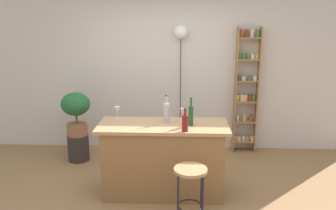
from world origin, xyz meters
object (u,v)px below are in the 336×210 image
(plant_stool, at_px, (78,147))
(pendant_globe_light, at_px, (181,34))
(potted_plant, at_px, (76,110))
(bar_stool, at_px, (190,182))
(wine_glass_left, at_px, (117,110))
(spice_shelf, at_px, (246,89))
(bottle_sauce_amber, at_px, (185,123))
(bottle_spirits_clear, at_px, (166,112))
(wine_glass_center, at_px, (183,112))
(bottle_olive_oil, at_px, (191,115))

(plant_stool, relative_size, pendant_globe_light, 0.20)
(potted_plant, xyz_separation_m, pendant_globe_light, (1.59, 0.56, 1.12))
(bar_stool, bearing_deg, wine_glass_left, 136.47)
(spice_shelf, distance_m, bottle_sauce_amber, 2.01)
(potted_plant, bearing_deg, bar_stool, -43.90)
(potted_plant, bearing_deg, bottle_sauce_amber, -36.59)
(bottle_spirits_clear, bearing_deg, spice_shelf, 48.37)
(bottle_spirits_clear, relative_size, wine_glass_center, 2.11)
(bottle_spirits_clear, xyz_separation_m, wine_glass_center, (0.20, 0.06, -0.01))
(bottle_olive_oil, bearing_deg, bar_stool, -91.03)
(bottle_olive_oil, xyz_separation_m, bottle_sauce_amber, (-0.07, -0.23, -0.03))
(spice_shelf, relative_size, pendant_globe_light, 0.99)
(potted_plant, xyz_separation_m, wine_glass_left, (0.79, -0.77, 0.22))
(bottle_spirits_clear, bearing_deg, wine_glass_center, 15.25)
(potted_plant, height_order, pendant_globe_light, pendant_globe_light)
(bar_stool, distance_m, wine_glass_center, 0.99)
(bar_stool, xyz_separation_m, wine_glass_center, (-0.09, 0.83, 0.55))
(potted_plant, relative_size, bottle_sauce_amber, 2.45)
(plant_stool, relative_size, potted_plant, 0.62)
(wine_glass_center, bearing_deg, pendant_globe_light, 91.55)
(bottle_spirits_clear, height_order, wine_glass_center, bottle_spirits_clear)
(bar_stool, relative_size, spice_shelf, 0.32)
(wine_glass_left, relative_size, pendant_globe_light, 0.08)
(spice_shelf, distance_m, plant_stool, 2.84)
(bottle_olive_oil, bearing_deg, pendant_globe_light, 94.97)
(potted_plant, height_order, bottle_olive_oil, bottle_olive_oil)
(plant_stool, bearing_deg, spice_shelf, 10.86)
(potted_plant, bearing_deg, spice_shelf, 10.86)
(bar_stool, relative_size, wine_glass_left, 3.96)
(bottle_olive_oil, bearing_deg, wine_glass_center, 118.97)
(plant_stool, distance_m, pendant_globe_light, 2.42)
(wine_glass_center, bearing_deg, plant_stool, 153.14)
(pendant_globe_light, bearing_deg, bottle_spirits_clear, -96.63)
(plant_stool, bearing_deg, bottle_olive_oil, -30.14)
(plant_stool, xyz_separation_m, pendant_globe_light, (1.59, 0.56, 1.73))
(spice_shelf, distance_m, bottle_spirits_clear, 1.86)
(bar_stool, height_order, wine_glass_left, wine_glass_left)
(bottle_olive_oil, bearing_deg, potted_plant, 149.86)
(plant_stool, height_order, wine_glass_left, wine_glass_left)
(spice_shelf, distance_m, wine_glass_left, 2.27)
(bottle_sauce_amber, height_order, wine_glass_center, bottle_sauce_amber)
(bottle_sauce_amber, bearing_deg, pendant_globe_light, 92.04)
(bottle_sauce_amber, xyz_separation_m, pendant_globe_light, (-0.06, 1.79, 0.92))
(wine_glass_left, xyz_separation_m, wine_glass_center, (0.84, -0.05, 0.00))
(bottle_spirits_clear, distance_m, wine_glass_center, 0.21)
(potted_plant, relative_size, bottle_spirits_clear, 1.94)
(bottle_spirits_clear, distance_m, pendant_globe_light, 1.70)
(potted_plant, height_order, wine_glass_left, potted_plant)
(potted_plant, xyz_separation_m, wine_glass_center, (1.63, -0.82, 0.22))
(potted_plant, distance_m, pendant_globe_light, 2.02)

